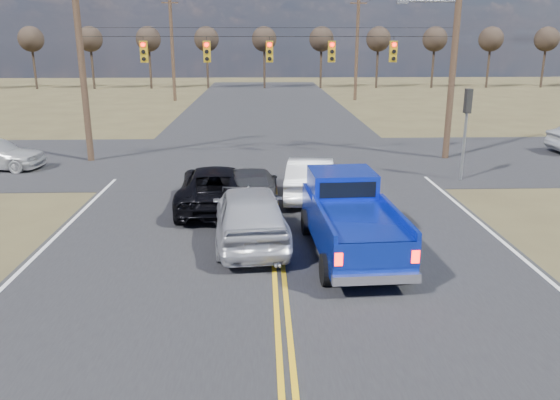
{
  "coord_description": "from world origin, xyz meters",
  "views": [
    {
      "loc": [
        -0.42,
        -9.17,
        5.87
      ],
      "look_at": [
        0.08,
        5.62,
        1.5
      ],
      "focal_mm": 35.0,
      "sensor_mm": 36.0,
      "label": 1
    }
  ],
  "objects_px": {
    "white_car_queue": "(311,177)",
    "dgrey_car_queue": "(251,187)",
    "pickup_truck": "(350,219)",
    "black_suv": "(215,187)",
    "silver_suv": "(250,213)"
  },
  "relations": [
    {
      "from": "black_suv",
      "to": "dgrey_car_queue",
      "type": "distance_m",
      "value": 1.27
    },
    {
      "from": "black_suv",
      "to": "dgrey_car_queue",
      "type": "xyz_separation_m",
      "value": [
        1.27,
        0.09,
        -0.06
      ]
    },
    {
      "from": "black_suv",
      "to": "white_car_queue",
      "type": "distance_m",
      "value": 3.75
    },
    {
      "from": "silver_suv",
      "to": "dgrey_car_queue",
      "type": "relative_size",
      "value": 1.09
    },
    {
      "from": "white_car_queue",
      "to": "dgrey_car_queue",
      "type": "distance_m",
      "value": 2.54
    },
    {
      "from": "black_suv",
      "to": "white_car_queue",
      "type": "xyz_separation_m",
      "value": [
        3.56,
        1.17,
        0.02
      ]
    },
    {
      "from": "black_suv",
      "to": "dgrey_car_queue",
      "type": "height_order",
      "value": "black_suv"
    },
    {
      "from": "pickup_truck",
      "to": "white_car_queue",
      "type": "xyz_separation_m",
      "value": [
        -0.58,
        5.8,
        -0.24
      ]
    },
    {
      "from": "black_suv",
      "to": "silver_suv",
      "type": "bearing_deg",
      "value": 108.31
    },
    {
      "from": "pickup_truck",
      "to": "silver_suv",
      "type": "distance_m",
      "value": 3.02
    },
    {
      "from": "dgrey_car_queue",
      "to": "pickup_truck",
      "type": "bearing_deg",
      "value": 121.89
    },
    {
      "from": "silver_suv",
      "to": "dgrey_car_queue",
      "type": "height_order",
      "value": "silver_suv"
    },
    {
      "from": "pickup_truck",
      "to": "black_suv",
      "type": "relative_size",
      "value": 1.05
    },
    {
      "from": "pickup_truck",
      "to": "silver_suv",
      "type": "xyz_separation_m",
      "value": [
        -2.84,
        1.01,
        -0.13
      ]
    },
    {
      "from": "white_car_queue",
      "to": "pickup_truck",
      "type": "bearing_deg",
      "value": 103.86
    }
  ]
}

